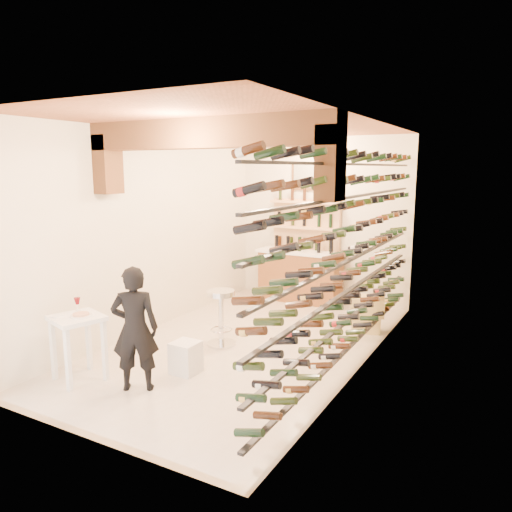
{
  "coord_description": "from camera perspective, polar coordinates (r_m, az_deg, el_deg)",
  "views": [
    {
      "loc": [
        3.51,
        -6.04,
        2.6
      ],
      "look_at": [
        0.0,
        0.3,
        1.3
      ],
      "focal_mm": 34.34,
      "sensor_mm": 36.0,
      "label": 1
    }
  ],
  "objects": [
    {
      "name": "crate_lower",
      "position": [
        8.16,
        12.72,
        -7.66
      ],
      "size": [
        0.52,
        0.42,
        0.27
      ],
      "primitive_type": "cube",
      "rotation": [
        0.0,
        0.0,
        0.26
      ],
      "color": "#D7C076",
      "rests_on": "ground"
    },
    {
      "name": "room_shell",
      "position": [
        6.77,
        -2.31,
        7.2
      ],
      "size": [
        3.52,
        6.02,
        3.21
      ],
      "color": "beige",
      "rests_on": "ground"
    },
    {
      "name": "white_stool",
      "position": [
        6.49,
        -8.19,
        -11.61
      ],
      "size": [
        0.33,
        0.33,
        0.41
      ],
      "primitive_type": "cube",
      "rotation": [
        0.0,
        0.0,
        -0.01
      ],
      "color": "white",
      "rests_on": "ground"
    },
    {
      "name": "chrome_barstool",
      "position": [
        7.3,
        -4.1,
        -6.71
      ],
      "size": [
        0.43,
        0.43,
        0.83
      ],
      "rotation": [
        0.0,
        0.0,
        -0.29
      ],
      "color": "silver",
      "rests_on": "ground"
    },
    {
      "name": "back_counter",
      "position": [
        9.71,
        5.16,
        -2.16
      ],
      "size": [
        1.7,
        0.62,
        1.29
      ],
      "color": "brown",
      "rests_on": "ground"
    },
    {
      "name": "ground",
      "position": [
        7.46,
        -1.13,
        -10.25
      ],
      "size": [
        6.0,
        6.0,
        0.0
      ],
      "primitive_type": "plane",
      "color": "beige",
      "rests_on": "ground"
    },
    {
      "name": "crate_upper",
      "position": [
        8.08,
        12.8,
        -5.69
      ],
      "size": [
        0.62,
        0.51,
        0.31
      ],
      "primitive_type": "cube",
      "rotation": [
        0.0,
        0.0,
        0.31
      ],
      "color": "#D7C076",
      "rests_on": "crate_lower"
    },
    {
      "name": "wine_rack",
      "position": [
        6.44,
        10.69,
        0.59
      ],
      "size": [
        0.32,
        5.7,
        2.56
      ],
      "color": "black",
      "rests_on": "ground"
    },
    {
      "name": "tasting_table",
      "position": [
        6.45,
        -20.08,
        -7.84
      ],
      "size": [
        0.72,
        0.72,
        1.0
      ],
      "rotation": [
        0.0,
        0.0,
        -0.32
      ],
      "color": "white",
      "rests_on": "ground"
    },
    {
      "name": "person",
      "position": [
        5.96,
        -13.93,
        -8.22
      ],
      "size": [
        0.66,
        0.6,
        1.5
      ],
      "primitive_type": "imported",
      "rotation": [
        0.0,
        0.0,
        3.72
      ],
      "color": "black",
      "rests_on": "ground"
    },
    {
      "name": "back_shelving",
      "position": [
        9.81,
        5.79,
        1.73
      ],
      "size": [
        1.4,
        0.31,
        2.73
      ],
      "color": "#DAAB7B",
      "rests_on": "ground"
    }
  ]
}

